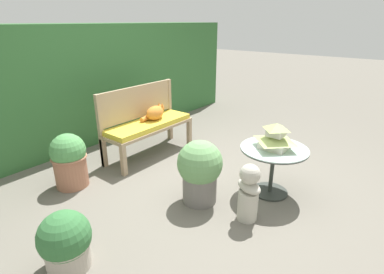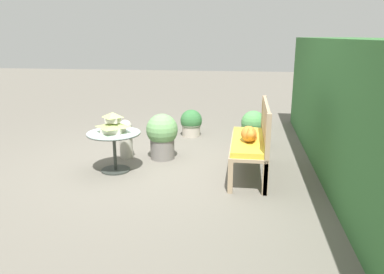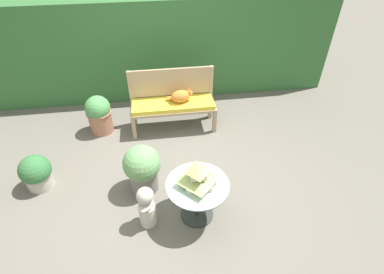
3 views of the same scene
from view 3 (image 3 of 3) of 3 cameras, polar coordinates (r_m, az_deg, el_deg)
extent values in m
plane|color=#666056|center=(4.19, -4.41, -7.94)|extent=(30.00, 30.00, 0.00)
cube|color=#336633|center=(5.91, -7.00, 17.30)|extent=(6.40, 1.09, 1.77)
cube|color=tan|center=(4.79, -10.98, 1.61)|extent=(0.06, 0.06, 0.39)
cube|color=tan|center=(4.86, 4.30, 2.93)|extent=(0.06, 0.06, 0.39)
cube|color=tan|center=(5.12, -10.94, 4.32)|extent=(0.06, 0.06, 0.39)
cube|color=tan|center=(5.18, 3.43, 5.52)|extent=(0.06, 0.06, 0.39)
cube|color=tan|center=(4.82, -3.61, 5.76)|extent=(1.35, 0.46, 0.04)
cube|color=gold|center=(4.79, -3.63, 6.29)|extent=(1.30, 0.42, 0.07)
cube|color=tan|center=(4.97, -11.37, 7.13)|extent=(0.06, 0.06, 0.97)
cube|color=tan|center=(5.04, 3.55, 8.34)|extent=(0.06, 0.06, 0.97)
cube|color=tan|center=(4.83, -4.00, 10.43)|extent=(1.30, 0.04, 0.45)
ellipsoid|color=orange|center=(4.73, -2.20, 7.75)|extent=(0.33, 0.24, 0.20)
sphere|color=orange|center=(4.75, -0.51, 8.32)|extent=(0.10, 0.10, 0.10)
cone|color=orange|center=(4.74, -0.61, 9.14)|extent=(0.04, 0.04, 0.05)
cone|color=orange|center=(4.69, -0.41, 8.81)|extent=(0.04, 0.04, 0.05)
cylinder|color=orange|center=(4.81, -3.84, 7.37)|extent=(0.17, 0.09, 0.07)
cylinder|color=#2D332D|center=(3.79, 0.97, -14.42)|extent=(0.40, 0.40, 0.02)
cylinder|color=#2D332D|center=(3.59, 1.02, -11.99)|extent=(0.04, 0.04, 0.53)
cylinder|color=silver|center=(3.38, 1.07, -9.08)|extent=(0.72, 0.72, 0.01)
torus|color=#2D332D|center=(3.39, 1.07, -9.21)|extent=(0.72, 0.72, 0.02)
cube|color=beige|center=(3.34, 1.08, -8.56)|extent=(0.27, 0.27, 0.08)
pyramid|color=#A8BC66|center=(3.29, 1.10, -7.75)|extent=(0.37, 0.37, 0.06)
cube|color=beige|center=(3.25, 1.11, -6.95)|extent=(0.17, 0.17, 0.07)
pyramid|color=#A8BC66|center=(3.20, 1.12, -6.10)|extent=(0.23, 0.23, 0.07)
cylinder|color=#B7B2A3|center=(3.64, -8.42, -14.38)|extent=(0.20, 0.20, 0.31)
ellipsoid|color=#B7B2A3|center=(3.48, -8.74, -12.35)|extent=(0.25, 0.31, 0.11)
sphere|color=#B7B2A3|center=(3.38, -8.96, -10.97)|extent=(0.20, 0.20, 0.20)
cylinder|color=slate|center=(3.98, -9.16, -7.74)|extent=(0.36, 0.36, 0.37)
torus|color=slate|center=(3.86, -9.42, -6.01)|extent=(0.40, 0.40, 0.03)
sphere|color=#66995B|center=(3.80, -9.57, -5.00)|extent=(0.48, 0.48, 0.48)
cylinder|color=#ADA393|center=(4.50, -27.06, -7.22)|extent=(0.33, 0.33, 0.22)
torus|color=#ADA393|center=(4.44, -27.43, -6.33)|extent=(0.37, 0.37, 0.03)
sphere|color=#336B38|center=(4.38, -27.74, -5.57)|extent=(0.40, 0.40, 0.40)
cylinder|color=#9E664C|center=(5.09, -16.99, 2.90)|extent=(0.36, 0.36, 0.38)
torus|color=#9E664C|center=(5.00, -17.36, 4.52)|extent=(0.40, 0.40, 0.03)
sphere|color=#4C8E4C|center=(4.95, -17.54, 5.29)|extent=(0.39, 0.39, 0.39)
camera|label=1|loc=(2.96, -62.48, -9.78)|focal=28.00mm
camera|label=2|loc=(6.54, 45.44, 17.37)|focal=35.00mm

